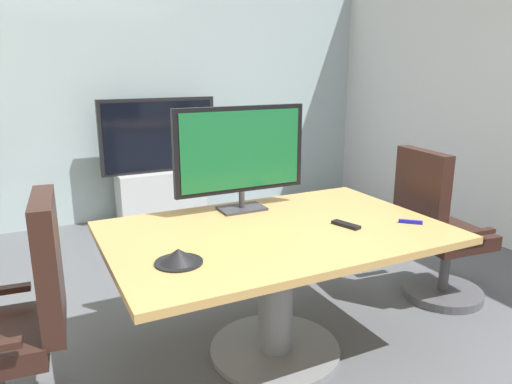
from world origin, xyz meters
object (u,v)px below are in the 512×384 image
object	(u,v)px
conference_table	(276,262)
office_chair_left	(15,339)
tv_monitor	(241,152)
wall_display_unit	(161,181)
remote_control	(346,225)
conference_phone	(179,257)
office_chair_right	(437,239)

from	to	relation	value
conference_table	office_chair_left	world-z (taller)	office_chair_left
tv_monitor	wall_display_unit	world-z (taller)	tv_monitor
office_chair_left	remote_control	size ratio (longest dim) A/B	6.41
tv_monitor	conference_phone	bearing A→B (deg)	-133.61
conference_table	wall_display_unit	bearing A→B (deg)	88.17
tv_monitor	conference_table	bearing A→B (deg)	-87.61
office_chair_right	remote_control	xyz separation A→B (m)	(-0.96, -0.21, 0.31)
conference_phone	remote_control	bearing A→B (deg)	4.60
office_chair_left	remote_control	bearing A→B (deg)	91.28
wall_display_unit	remote_control	world-z (taller)	wall_display_unit
office_chair_left	conference_phone	size ratio (longest dim) A/B	4.95
conference_table	wall_display_unit	distance (m)	2.69
office_chair_left	conference_phone	world-z (taller)	office_chair_left
tv_monitor	conference_phone	xyz separation A→B (m)	(-0.61, -0.64, -0.33)
office_chair_left	office_chair_right	bearing A→B (deg)	97.29
conference_phone	remote_control	distance (m)	0.99
office_chair_left	wall_display_unit	xyz separation A→B (m)	(1.41, 2.69, -0.01)
conference_table	remote_control	bearing A→B (deg)	-20.06
office_chair_left	remote_control	distance (m)	1.73
tv_monitor	office_chair_left	bearing A→B (deg)	-161.67
remote_control	wall_display_unit	bearing A→B (deg)	79.13
remote_control	conference_table	bearing A→B (deg)	143.35
office_chair_right	remote_control	world-z (taller)	office_chair_right
office_chair_right	remote_control	size ratio (longest dim) A/B	6.41
conference_table	office_chair_right	xyz separation A→B (m)	(1.32, 0.07, -0.11)
office_chair_right	conference_table	bearing A→B (deg)	99.08
conference_table	office_chair_right	bearing A→B (deg)	3.22
office_chair_right	tv_monitor	distance (m)	1.54
office_chair_left	remote_control	xyz separation A→B (m)	(1.69, -0.12, 0.31)
office_chair_left	remote_control	world-z (taller)	office_chair_left
conference_phone	wall_display_unit	bearing A→B (deg)	76.26
office_chair_right	conference_phone	distance (m)	2.00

